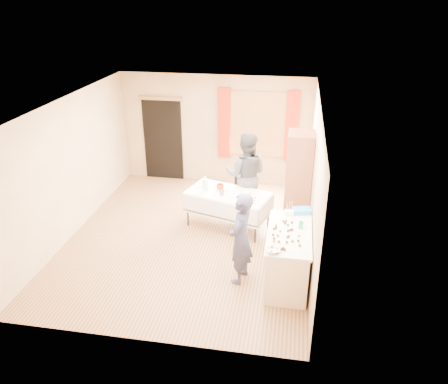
% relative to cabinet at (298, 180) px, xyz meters
% --- Properties ---
extents(floor, '(4.50, 5.50, 0.02)m').
position_rel_cabinet_xyz_m(floor, '(-1.99, -0.92, -0.96)').
color(floor, '#9E7047').
rests_on(floor, ground).
extents(ceiling, '(4.50, 5.50, 0.02)m').
position_rel_cabinet_xyz_m(ceiling, '(-1.99, -0.92, 1.66)').
color(ceiling, white).
rests_on(ceiling, floor).
extents(wall_back, '(4.50, 0.02, 2.60)m').
position_rel_cabinet_xyz_m(wall_back, '(-1.99, 1.84, 0.35)').
color(wall_back, tan).
rests_on(wall_back, floor).
extents(wall_front, '(4.50, 0.02, 2.60)m').
position_rel_cabinet_xyz_m(wall_front, '(-1.99, -3.68, 0.35)').
color(wall_front, tan).
rests_on(wall_front, floor).
extents(wall_left, '(0.02, 5.50, 2.60)m').
position_rel_cabinet_xyz_m(wall_left, '(-4.25, -0.92, 0.35)').
color(wall_left, tan).
rests_on(wall_left, floor).
extents(wall_right, '(0.02, 5.50, 2.60)m').
position_rel_cabinet_xyz_m(wall_right, '(0.27, -0.92, 0.35)').
color(wall_right, tan).
rests_on(wall_right, floor).
extents(window_frame, '(1.32, 0.06, 1.52)m').
position_rel_cabinet_xyz_m(window_frame, '(-0.99, 1.80, 0.55)').
color(window_frame, olive).
rests_on(window_frame, wall_back).
extents(window_pane, '(1.20, 0.02, 1.40)m').
position_rel_cabinet_xyz_m(window_pane, '(-0.99, 1.78, 0.55)').
color(window_pane, white).
rests_on(window_pane, wall_back).
extents(curtain_left, '(0.28, 0.06, 1.65)m').
position_rel_cabinet_xyz_m(curtain_left, '(-1.77, 1.75, 0.55)').
color(curtain_left, '#9D2611').
rests_on(curtain_left, wall_back).
extents(curtain_right, '(0.28, 0.06, 1.65)m').
position_rel_cabinet_xyz_m(curtain_right, '(-0.21, 1.75, 0.55)').
color(curtain_right, '#9D2611').
rests_on(curtain_right, wall_back).
extents(doorway, '(0.95, 0.04, 2.00)m').
position_rel_cabinet_xyz_m(doorway, '(-3.29, 1.81, 0.05)').
color(doorway, black).
rests_on(doorway, floor).
extents(door_lintel, '(1.05, 0.06, 0.08)m').
position_rel_cabinet_xyz_m(door_lintel, '(-3.29, 1.78, 1.07)').
color(door_lintel, olive).
rests_on(door_lintel, wall_back).
extents(cabinet, '(0.50, 0.60, 1.91)m').
position_rel_cabinet_xyz_m(cabinet, '(0.00, 0.00, 0.00)').
color(cabinet, brown).
rests_on(cabinet, floor).
extents(counter, '(0.69, 1.45, 0.91)m').
position_rel_cabinet_xyz_m(counter, '(-0.10, -1.99, -0.50)').
color(counter, beige).
rests_on(counter, floor).
extents(party_table, '(1.79, 1.26, 0.75)m').
position_rel_cabinet_xyz_m(party_table, '(-1.33, -0.38, -0.51)').
color(party_table, black).
rests_on(party_table, floor).
extents(chair, '(0.53, 0.53, 0.98)m').
position_rel_cabinet_xyz_m(chair, '(-1.10, 0.56, -0.66)').
color(chair, black).
rests_on(chair, floor).
extents(girl, '(0.72, 0.61, 1.55)m').
position_rel_cabinet_xyz_m(girl, '(-0.85, -2.08, -0.18)').
color(girl, '#28294C').
rests_on(girl, floor).
extents(woman, '(0.88, 0.69, 1.80)m').
position_rel_cabinet_xyz_m(woman, '(-1.05, 0.20, -0.05)').
color(woman, black).
rests_on(woman, floor).
extents(soda_can, '(0.08, 0.08, 0.12)m').
position_rel_cabinet_xyz_m(soda_can, '(0.07, -1.83, 0.02)').
color(soda_can, '#18884C').
rests_on(soda_can, counter).
extents(mixing_bowl, '(0.36, 0.36, 0.05)m').
position_rel_cabinet_xyz_m(mixing_bowl, '(-0.32, -2.59, -0.02)').
color(mixing_bowl, white).
rests_on(mixing_bowl, counter).
extents(foam_block, '(0.16, 0.12, 0.08)m').
position_rel_cabinet_xyz_m(foam_block, '(-0.13, -1.41, -0.00)').
color(foam_block, white).
rests_on(foam_block, counter).
extents(blue_basket, '(0.34, 0.27, 0.08)m').
position_rel_cabinet_xyz_m(blue_basket, '(0.08, -1.30, -0.00)').
color(blue_basket, '#238CD0').
rests_on(blue_basket, counter).
extents(pitcher, '(0.13, 0.13, 0.22)m').
position_rel_cabinet_xyz_m(pitcher, '(-1.78, -0.36, -0.09)').
color(pitcher, silver).
rests_on(pitcher, party_table).
extents(cup_red, '(0.28, 0.28, 0.12)m').
position_rel_cabinet_xyz_m(cup_red, '(-1.51, -0.27, -0.15)').
color(cup_red, red).
rests_on(cup_red, party_table).
extents(cup_rainbow, '(0.21, 0.21, 0.10)m').
position_rel_cabinet_xyz_m(cup_rainbow, '(-1.43, -0.53, -0.15)').
color(cup_rainbow, red).
rests_on(cup_rainbow, party_table).
extents(small_bowl, '(0.20, 0.20, 0.06)m').
position_rel_cabinet_xyz_m(small_bowl, '(-0.99, -0.38, -0.18)').
color(small_bowl, white).
rests_on(small_bowl, party_table).
extents(pastry_tray, '(0.32, 0.27, 0.02)m').
position_rel_cabinet_xyz_m(pastry_tray, '(-0.86, -0.65, -0.19)').
color(pastry_tray, white).
rests_on(pastry_tray, party_table).
extents(bottle, '(0.10, 0.10, 0.18)m').
position_rel_cabinet_xyz_m(bottle, '(-1.85, -0.06, -0.12)').
color(bottle, white).
rests_on(bottle, party_table).
extents(cake_balls, '(0.48, 1.00, 0.04)m').
position_rel_cabinet_xyz_m(cake_balls, '(-0.18, -2.14, -0.02)').
color(cake_balls, '#3F2314').
rests_on(cake_balls, counter).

